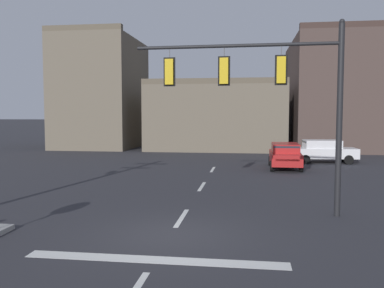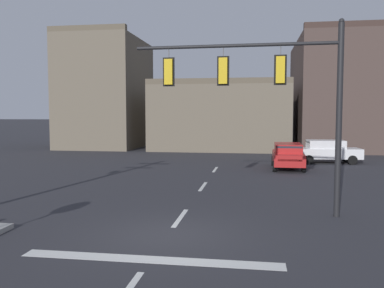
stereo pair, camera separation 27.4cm
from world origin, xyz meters
TOP-DOWN VIEW (x-y plane):
  - ground_plane at (0.00, 0.00)m, footprint 400.00×400.00m
  - stop_bar_paint at (0.00, -2.00)m, footprint 6.40×0.50m
  - lane_centreline at (0.00, 2.00)m, footprint 0.16×26.40m
  - signal_mast_near_side at (2.92, 3.07)m, footprint 7.10×0.50m
  - car_lot_nearside at (4.47, 15.01)m, footprint 1.97×4.48m
  - car_lot_middle at (7.43, 18.52)m, footprint 4.55×2.15m
  - building_row at (1.68, 30.40)m, footprint 32.88×13.62m

SIDE VIEW (x-z plane):
  - ground_plane at x=0.00m, z-range 0.00..0.00m
  - lane_centreline at x=0.00m, z-range 0.00..0.01m
  - stop_bar_paint at x=0.00m, z-range 0.00..0.01m
  - car_lot_nearside at x=4.47m, z-range 0.05..1.66m
  - car_lot_middle at x=7.43m, z-range 0.05..1.66m
  - signal_mast_near_side at x=2.92m, z-range 1.14..7.75m
  - building_row at x=1.68m, z-range -0.92..10.54m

